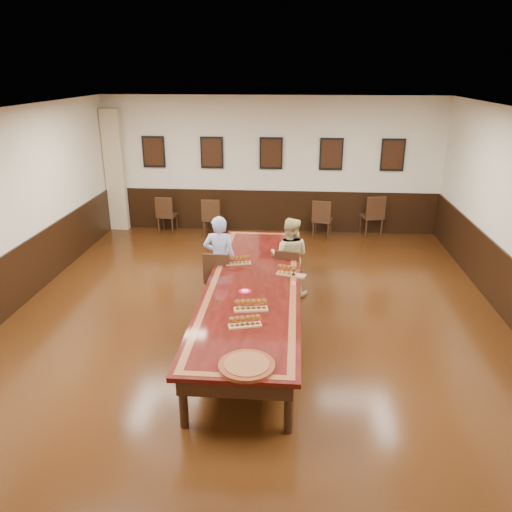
# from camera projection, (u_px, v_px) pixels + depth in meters

# --- Properties ---
(floor) EXTENTS (8.00, 10.00, 0.02)m
(floor) POSITION_uv_depth(u_px,v_px,m) (253.00, 328.00, 7.72)
(floor) COLOR black
(floor) RESTS_ON ground
(ceiling) EXTENTS (8.00, 10.00, 0.02)m
(ceiling) POSITION_uv_depth(u_px,v_px,m) (253.00, 113.00, 6.59)
(ceiling) COLOR white
(ceiling) RESTS_ON floor
(wall_back) EXTENTS (8.00, 0.02, 3.20)m
(wall_back) POSITION_uv_depth(u_px,v_px,m) (271.00, 166.00, 11.83)
(wall_back) COLOR beige
(wall_back) RESTS_ON floor
(chair_man) EXTENTS (0.46, 0.50, 0.94)m
(chair_man) POSITION_uv_depth(u_px,v_px,m) (219.00, 276.00, 8.43)
(chair_man) COLOR black
(chair_man) RESTS_ON floor
(chair_woman) EXTENTS (0.49, 0.52, 0.89)m
(chair_woman) POSITION_uv_depth(u_px,v_px,m) (288.00, 272.00, 8.66)
(chair_woman) COLOR black
(chair_woman) RESTS_ON floor
(spare_chair_a) EXTENTS (0.46, 0.50, 0.91)m
(spare_chair_a) POSITION_uv_depth(u_px,v_px,m) (167.00, 214.00, 12.08)
(spare_chair_a) COLOR black
(spare_chair_a) RESTS_ON floor
(spare_chair_b) EXTENTS (0.44, 0.48, 0.92)m
(spare_chair_b) POSITION_uv_depth(u_px,v_px,m) (212.00, 217.00, 11.82)
(spare_chair_b) COLOR black
(spare_chair_b) RESTS_ON floor
(spare_chair_c) EXTENTS (0.52, 0.55, 0.92)m
(spare_chair_c) POSITION_uv_depth(u_px,v_px,m) (322.00, 218.00, 11.70)
(spare_chair_c) COLOR black
(spare_chair_c) RESTS_ON floor
(spare_chair_d) EXTENTS (0.56, 0.59, 0.99)m
(spare_chair_d) POSITION_uv_depth(u_px,v_px,m) (372.00, 215.00, 11.85)
(spare_chair_d) COLOR black
(spare_chair_d) RESTS_ON floor
(person_man) EXTENTS (0.56, 0.38, 1.50)m
(person_man) POSITION_uv_depth(u_px,v_px,m) (220.00, 259.00, 8.42)
(person_man) COLOR #5266CD
(person_man) RESTS_ON floor
(person_woman) EXTENTS (0.77, 0.64, 1.40)m
(person_woman) POSITION_uv_depth(u_px,v_px,m) (290.00, 257.00, 8.66)
(person_woman) COLOR #D9C987
(person_woman) RESTS_ON floor
(pink_phone) EXTENTS (0.07, 0.14, 0.01)m
(pink_phone) POSITION_uv_depth(u_px,v_px,m) (294.00, 283.00, 7.45)
(pink_phone) COLOR #D84864
(pink_phone) RESTS_ON conference_table
(curtain) EXTENTS (0.45, 0.18, 2.90)m
(curtain) POSITION_uv_depth(u_px,v_px,m) (115.00, 171.00, 11.98)
(curtain) COLOR tan
(curtain) RESTS_ON floor
(wainscoting) EXTENTS (8.00, 10.00, 1.00)m
(wainscoting) POSITION_uv_depth(u_px,v_px,m) (253.00, 298.00, 7.54)
(wainscoting) COLOR black
(wainscoting) RESTS_ON floor
(conference_table) EXTENTS (1.40, 5.00, 0.76)m
(conference_table) POSITION_uv_depth(u_px,v_px,m) (253.00, 292.00, 7.51)
(conference_table) COLOR black
(conference_table) RESTS_ON floor
(posters) EXTENTS (6.14, 0.04, 0.74)m
(posters) POSITION_uv_depth(u_px,v_px,m) (271.00, 153.00, 11.65)
(posters) COLOR black
(posters) RESTS_ON wall_back
(flight_a) EXTENTS (0.43, 0.21, 0.15)m
(flight_a) POSITION_uv_depth(u_px,v_px,m) (238.00, 260.00, 8.15)
(flight_a) COLOR #AA7547
(flight_a) RESTS_ON conference_table
(flight_b) EXTENTS (0.48, 0.26, 0.17)m
(flight_b) POSITION_uv_depth(u_px,v_px,m) (290.00, 271.00, 7.71)
(flight_b) COLOR #AA7547
(flight_b) RESTS_ON conference_table
(flight_c) EXTENTS (0.47, 0.21, 0.17)m
(flight_c) POSITION_uv_depth(u_px,v_px,m) (251.00, 305.00, 6.60)
(flight_c) COLOR #AA7547
(flight_c) RESTS_ON conference_table
(flight_d) EXTENTS (0.43, 0.23, 0.15)m
(flight_d) POSITION_uv_depth(u_px,v_px,m) (245.00, 322.00, 6.18)
(flight_d) COLOR #AA7547
(flight_d) RESTS_ON conference_table
(red_plate_grp) EXTENTS (0.19, 0.19, 0.02)m
(red_plate_grp) POSITION_uv_depth(u_px,v_px,m) (245.00, 291.00, 7.16)
(red_plate_grp) COLOR red
(red_plate_grp) RESTS_ON conference_table
(carved_platter) EXTENTS (0.76, 0.76, 0.05)m
(carved_platter) POSITION_uv_depth(u_px,v_px,m) (247.00, 365.00, 5.36)
(carved_platter) COLOR #5D2312
(carved_platter) RESTS_ON conference_table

